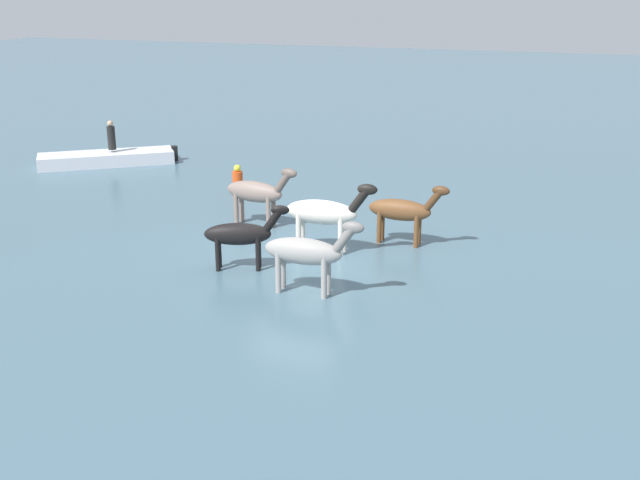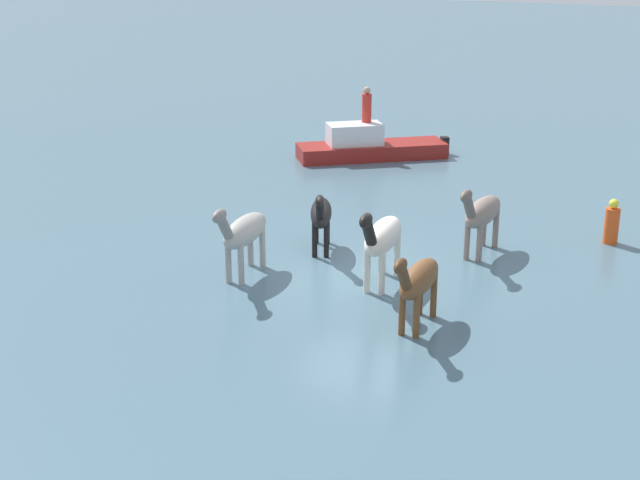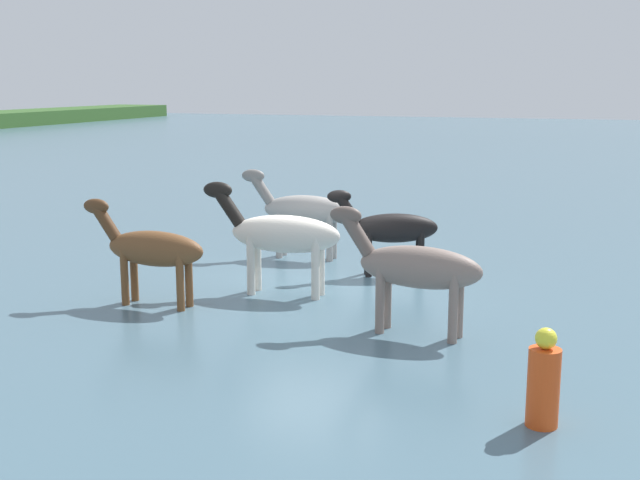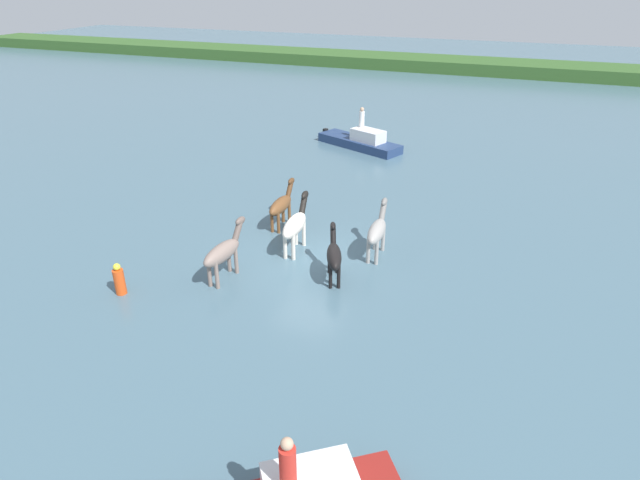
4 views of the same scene
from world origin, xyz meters
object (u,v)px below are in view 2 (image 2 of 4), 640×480
object	(u,v)px
horse_lead	(382,238)
boat_skiff_near	(369,149)
horse_mid_herd	(243,232)
person_boatman_standing	(367,106)
buoy_channel_marker	(612,223)
horse_chestnut_trailing	(482,213)
horse_rear_stallion	(418,280)
horse_pinto_flank	(321,214)

from	to	relation	value
horse_lead	boat_skiff_near	xyz separation A→B (m)	(4.29, -10.53, -0.79)
horse_lead	horse_mid_herd	bearing A→B (deg)	-79.94
person_boatman_standing	buoy_channel_marker	size ratio (longest dim) A/B	1.04
boat_skiff_near	buoy_channel_marker	size ratio (longest dim) A/B	4.25
person_boatman_standing	buoy_channel_marker	world-z (taller)	person_boatman_standing
horse_chestnut_trailing	horse_rear_stallion	size ratio (longest dim) A/B	1.07
horse_lead	horse_pinto_flank	bearing A→B (deg)	-128.82
horse_lead	boat_skiff_near	size ratio (longest dim) A/B	0.53
horse_chestnut_trailing	boat_skiff_near	xyz separation A→B (m)	(5.80, -7.75, -0.73)
horse_chestnut_trailing	horse_pinto_flank	distance (m)	3.82
horse_lead	buoy_channel_marker	bearing A→B (deg)	135.39
horse_rear_stallion	buoy_channel_marker	world-z (taller)	horse_rear_stallion
horse_chestnut_trailing	buoy_channel_marker	xyz separation A→B (m)	(-2.77, -2.12, -0.54)
horse_mid_herd	boat_skiff_near	distance (m)	11.35
horse_rear_stallion	person_boatman_standing	bearing A→B (deg)	-154.30
buoy_channel_marker	horse_mid_herd	bearing A→B (deg)	37.68
boat_skiff_near	horse_chestnut_trailing	bearing A→B (deg)	91.03
boat_skiff_near	buoy_channel_marker	distance (m)	10.26
horse_pinto_flank	boat_skiff_near	world-z (taller)	horse_pinto_flank
horse_chestnut_trailing	person_boatman_standing	bearing A→B (deg)	-137.31
horse_chestnut_trailing	horse_pinto_flank	world-z (taller)	horse_chestnut_trailing
horse_lead	horse_rear_stallion	world-z (taller)	horse_lead
horse_lead	buoy_channel_marker	size ratio (longest dim) A/B	2.27
horse_mid_herd	horse_rear_stallion	size ratio (longest dim) A/B	1.06
horse_pinto_flank	horse_mid_herd	size ratio (longest dim) A/B	0.88
horse_lead	person_boatman_standing	distance (m)	11.55
horse_pinto_flank	horse_lead	bearing A→B (deg)	32.74
horse_pinto_flank	horse_rear_stallion	size ratio (longest dim) A/B	0.94
horse_chestnut_trailing	buoy_channel_marker	distance (m)	3.53
horse_chestnut_trailing	buoy_channel_marker	bearing A→B (deg)	132.96
horse_mid_herd	horse_rear_stallion	xyz separation A→B (m)	(-4.41, 1.07, -0.06)
horse_pinto_flank	horse_chestnut_trailing	bearing A→B (deg)	88.07
boat_skiff_near	buoy_channel_marker	xyz separation A→B (m)	(-8.57, 5.63, 0.19)
horse_mid_herd	buoy_channel_marker	size ratio (longest dim) A/B	2.15
horse_lead	horse_rear_stallion	bearing A→B (deg)	34.44
boat_skiff_near	buoy_channel_marker	world-z (taller)	boat_skiff_near
horse_lead	boat_skiff_near	distance (m)	11.40
horse_chestnut_trailing	buoy_channel_marker	world-z (taller)	horse_chestnut_trailing
horse_mid_herd	buoy_channel_marker	world-z (taller)	horse_mid_herd
horse_chestnut_trailing	horse_rear_stallion	bearing A→B (deg)	4.38
buoy_channel_marker	person_boatman_standing	bearing A→B (deg)	-33.41
horse_lead	buoy_channel_marker	distance (m)	6.53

